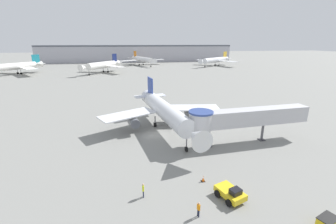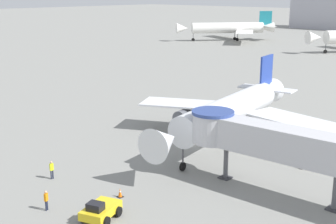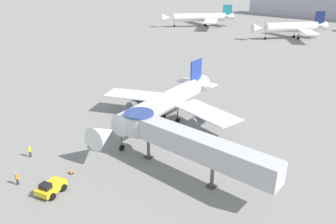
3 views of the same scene
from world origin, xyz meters
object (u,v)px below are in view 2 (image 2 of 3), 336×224
jet_bridge (287,144)px  traffic_cone_near_nose (120,193)px  traffic_cone_starboard_wing (301,166)px  background_jet_teal_tail (230,28)px  ground_crew_wing_walker (52,169)px  main_airplane (231,111)px  ground_crew_marshaller (46,199)px  pushback_tug_yellow (100,210)px

jet_bridge → traffic_cone_near_nose: 15.12m
traffic_cone_starboard_wing → background_jet_teal_tail: bearing=128.6°
traffic_cone_near_nose → traffic_cone_starboard_wing: (8.57, 17.00, -0.06)m
jet_bridge → traffic_cone_near_nose: size_ratio=27.10×
jet_bridge → ground_crew_wing_walker: bearing=-150.3°
main_airplane → ground_crew_marshaller: main_airplane is taller
ground_crew_wing_walker → background_jet_teal_tail: 131.60m
main_airplane → pushback_tug_yellow: main_airplane is taller
pushback_tug_yellow → traffic_cone_starboard_wing: bearing=53.3°
main_airplane → traffic_cone_near_nose: (1.74, -19.09, -3.52)m
traffic_cone_starboard_wing → ground_crew_wing_walker: ground_crew_wing_walker is taller
pushback_tug_yellow → ground_crew_marshaller: size_ratio=2.22×
traffic_cone_near_nose → traffic_cone_starboard_wing: size_ratio=1.18×
jet_bridge → background_jet_teal_tail: bearing=124.3°
traffic_cone_near_nose → ground_crew_wing_walker: (-7.89, -1.70, 0.65)m
traffic_cone_starboard_wing → ground_crew_marshaller: bearing=-116.0°
ground_crew_marshaller → ground_crew_wing_walker: (-5.34, 4.12, 0.04)m
traffic_cone_starboard_wing → ground_crew_marshaller: (-11.12, -22.81, 0.67)m
jet_bridge → background_jet_teal_tail: 131.49m
main_airplane → ground_crew_wing_walker: bearing=-115.8°
traffic_cone_starboard_wing → ground_crew_wing_walker: 24.92m
traffic_cone_starboard_wing → ground_crew_wing_walker: (-16.46, -18.69, 0.72)m
ground_crew_marshaller → pushback_tug_yellow: bearing=91.7°
traffic_cone_starboard_wing → ground_crew_wing_walker: bearing=-131.4°
pushback_tug_yellow → ground_crew_wing_walker: 10.08m
ground_crew_marshaller → ground_crew_wing_walker: 6.74m
main_airplane → background_jet_teal_tail: 117.05m
ground_crew_marshaller → jet_bridge: bearing=118.7°
main_airplane → jet_bridge: main_airplane is taller
ground_crew_wing_walker → main_airplane: bearing=-9.5°
traffic_cone_starboard_wing → pushback_tug_yellow: bearing=-107.6°
traffic_cone_starboard_wing → main_airplane: bearing=168.5°
pushback_tug_yellow → ground_crew_wing_walker: ground_crew_wing_walker is taller
ground_crew_marshaller → background_jet_teal_tail: background_jet_teal_tail is taller
main_airplane → pushback_tug_yellow: 23.42m
pushback_tug_yellow → background_jet_teal_tail: background_jet_teal_tail is taller
ground_crew_wing_walker → ground_crew_marshaller: bearing=-120.6°
jet_bridge → ground_crew_wing_walker: jet_bridge is taller
pushback_tug_yellow → traffic_cone_near_nose: pushback_tug_yellow is taller
jet_bridge → pushback_tug_yellow: size_ratio=5.80×
jet_bridge → ground_crew_marshaller: bearing=-132.2°
ground_crew_wing_walker → traffic_cone_near_nose: bearing=-70.8°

